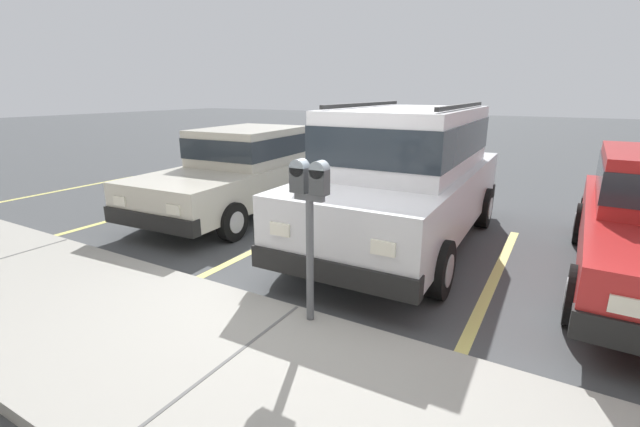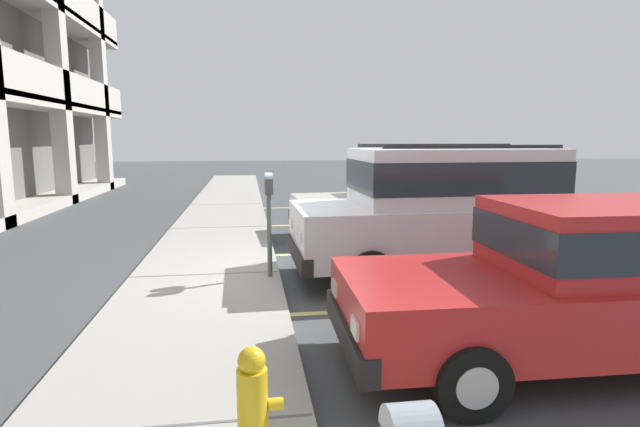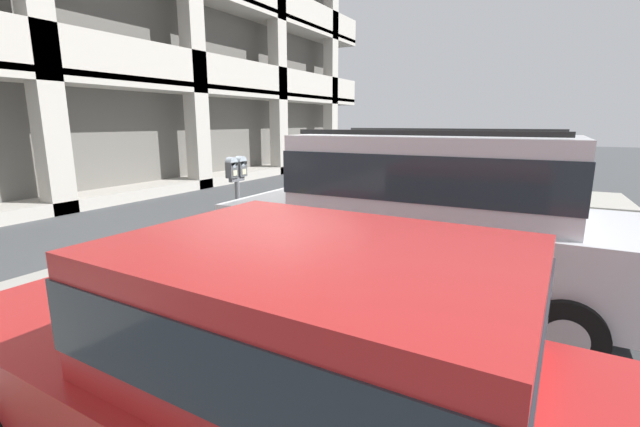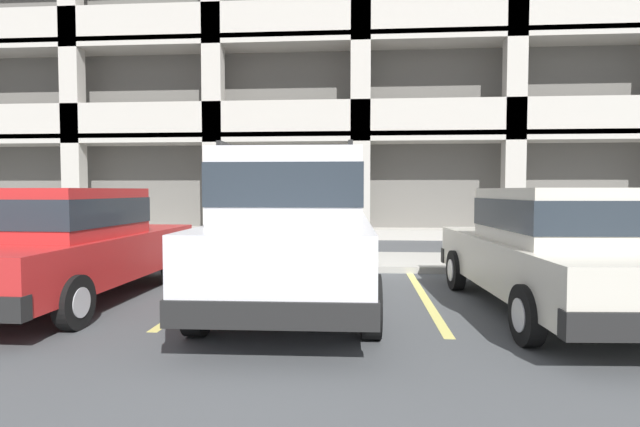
# 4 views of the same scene
# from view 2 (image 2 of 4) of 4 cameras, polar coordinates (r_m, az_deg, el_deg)

# --- Properties ---
(ground_plane) EXTENTS (80.00, 80.00, 0.10)m
(ground_plane) POSITION_cam_2_polar(r_m,az_deg,el_deg) (7.71, -3.16, -7.80)
(ground_plane) COLOR #444749
(sidewalk) EXTENTS (40.00, 2.20, 0.12)m
(sidewalk) POSITION_cam_2_polar(r_m,az_deg,el_deg) (7.68, -12.95, -7.23)
(sidewalk) COLOR #9E9B93
(sidewalk) RESTS_ON ground_plane
(parking_stall_lines) EXTENTS (12.63, 4.80, 0.01)m
(parking_stall_lines) POSITION_cam_2_polar(r_m,az_deg,el_deg) (9.41, 4.51, -4.46)
(parking_stall_lines) COLOR #DBD16B
(parking_stall_lines) RESTS_ON ground_plane
(silver_suv) EXTENTS (2.09, 4.82, 2.03)m
(silver_suv) POSITION_cam_2_polar(r_m,az_deg,el_deg) (7.89, 14.59, 0.77)
(silver_suv) COLOR silver
(silver_suv) RESTS_ON ground_plane
(red_sedan) EXTENTS (1.91, 4.52, 1.54)m
(red_sedan) POSITION_cam_2_polar(r_m,az_deg,el_deg) (5.35, 28.25, -6.60)
(red_sedan) COLOR red
(red_sedan) RESTS_ON ground_plane
(dark_hatchback) EXTENTS (2.02, 4.57, 1.54)m
(dark_hatchback) POSITION_cam_2_polar(r_m,az_deg,el_deg) (10.99, 9.25, 1.68)
(dark_hatchback) COLOR beige
(dark_hatchback) RESTS_ON ground_plane
(parking_meter_near) EXTENTS (0.35, 0.12, 1.51)m
(parking_meter_near) POSITION_cam_2_polar(r_m,az_deg,el_deg) (7.19, -5.85, 1.54)
(parking_meter_near) COLOR #595B60
(parking_meter_near) RESTS_ON sidewalk
(fire_hydrant) EXTENTS (0.30, 0.30, 0.70)m
(fire_hydrant) POSITION_cam_2_polar(r_m,az_deg,el_deg) (3.45, -7.67, -20.32)
(fire_hydrant) COLOR gold
(fire_hydrant) RESTS_ON sidewalk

